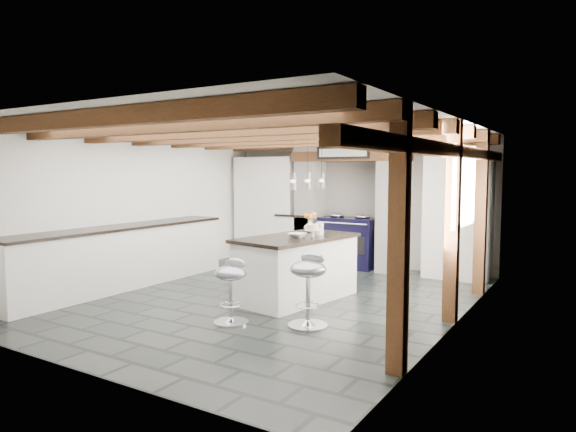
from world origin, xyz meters
The scene contains 6 objects.
ground centered at (0.00, 0.00, 0.00)m, with size 6.00×6.00×0.00m, color black.
room_shell centered at (-0.61, 1.42, 1.07)m, with size 6.00×6.03×6.00m.
range_cooker centered at (0.00, 2.68, 0.47)m, with size 1.00×0.63×0.99m.
kitchen_island centered at (0.39, 0.15, 0.44)m, with size 1.18×1.86×1.15m.
bar_stool_near centered at (1.13, -0.85, 0.52)m, with size 0.45×0.45×0.83m.
bar_stool_far centered at (0.32, -1.20, 0.46)m, with size 0.41×0.41×0.74m.
Camera 1 is at (3.86, -5.73, 1.73)m, focal length 32.00 mm.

